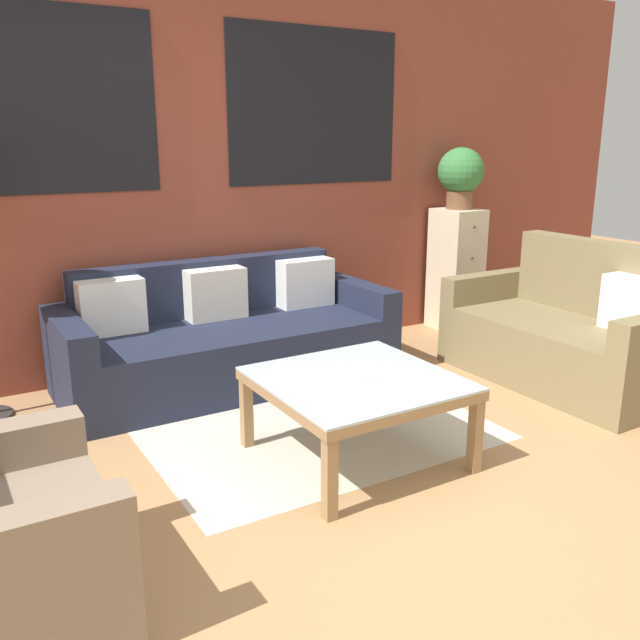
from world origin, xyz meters
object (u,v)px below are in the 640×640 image
coffee_table (357,390)px  couch_dark (226,340)px  settee_vintage (568,336)px  drawer_cabinet (456,269)px  potted_plant (461,174)px

coffee_table → couch_dark: bearing=94.3°
couch_dark → settee_vintage: bearing=-30.8°
settee_vintage → drawer_cabinet: 1.42m
potted_plant → settee_vintage: bearing=-99.9°
coffee_table → potted_plant: potted_plant is taller
settee_vintage → potted_plant: (0.24, 1.38, 0.98)m
couch_dark → potted_plant: 2.43m
couch_dark → coffee_table: bearing=-85.7°
couch_dark → coffee_table: 1.40m
couch_dark → drawer_cabinet: 2.22m
coffee_table → drawer_cabinet: size_ratio=0.90×
settee_vintage → couch_dark: bearing=149.2°
coffee_table → drawer_cabinet: drawer_cabinet is taller
couch_dark → potted_plant: (2.20, 0.22, 1.01)m
couch_dark → settee_vintage: settee_vintage is taller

